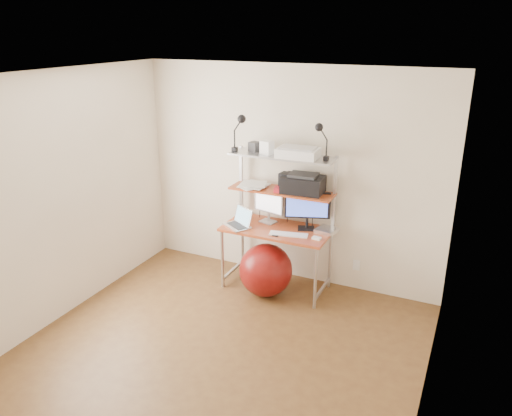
{
  "coord_description": "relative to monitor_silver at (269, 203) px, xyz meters",
  "views": [
    {
      "loc": [
        1.97,
        -3.35,
        2.86
      ],
      "look_at": [
        -0.12,
        1.15,
        1.06
      ],
      "focal_mm": 35.0,
      "sensor_mm": 36.0,
      "label": 1
    }
  ],
  "objects": [
    {
      "name": "room",
      "position": [
        0.16,
        -1.58,
        0.28
      ],
      "size": [
        3.6,
        3.6,
        3.6
      ],
      "color": "brown",
      "rests_on": "ground"
    },
    {
      "name": "computer_desk",
      "position": [
        0.16,
        -0.08,
        -0.02
      ],
      "size": [
        1.2,
        0.6,
        1.57
      ],
      "color": "#AA4621",
      "rests_on": "ground"
    },
    {
      "name": "wall_outlet",
      "position": [
        1.01,
        0.2,
        -0.67
      ],
      "size": [
        0.08,
        0.01,
        0.12
      ],
      "primitive_type": "cube",
      "color": "white",
      "rests_on": "room"
    },
    {
      "name": "monitor_silver",
      "position": [
        0.0,
        0.0,
        0.0
      ],
      "size": [
        0.39,
        0.17,
        0.44
      ],
      "rotation": [
        0.0,
        0.0,
        -0.23
      ],
      "color": "#BDBCC1",
      "rests_on": "desktop"
    },
    {
      "name": "monitor_black",
      "position": [
        0.47,
        -0.01,
        0.02
      ],
      "size": [
        0.49,
        0.21,
        0.5
      ],
      "rotation": [
        0.0,
        0.0,
        0.34
      ],
      "color": "black",
      "rests_on": "desktop"
    },
    {
      "name": "laptop",
      "position": [
        -0.24,
        -0.26,
        -0.19
      ],
      "size": [
        0.39,
        0.37,
        0.27
      ],
      "rotation": [
        0.0,
        0.0,
        -0.55
      ],
      "color": "silver",
      "rests_on": "desktop"
    },
    {
      "name": "keyboard",
      "position": [
        0.35,
        -0.27,
        -0.23
      ],
      "size": [
        0.43,
        0.2,
        0.01
      ],
      "primitive_type": "cube",
      "rotation": [
        0.0,
        0.0,
        0.2
      ],
      "color": "white",
      "rests_on": "desktop"
    },
    {
      "name": "mouse",
      "position": [
        0.66,
        -0.25,
        -0.22
      ],
      "size": [
        0.1,
        0.07,
        0.03
      ],
      "primitive_type": "cube",
      "rotation": [
        0.0,
        0.0,
        -0.12
      ],
      "color": "white",
      "rests_on": "desktop"
    },
    {
      "name": "mac_mini",
      "position": [
        0.7,
        -0.01,
        -0.21
      ],
      "size": [
        0.25,
        0.25,
        0.04
      ],
      "primitive_type": "cube",
      "rotation": [
        0.0,
        0.0,
        -0.21
      ],
      "color": "silver",
      "rests_on": "desktop"
    },
    {
      "name": "phone",
      "position": [
        0.23,
        -0.31,
        -0.23
      ],
      "size": [
        0.06,
        0.12,
        0.01
      ],
      "primitive_type": "cube",
      "rotation": [
        0.0,
        0.0,
        0.01
      ],
      "color": "black",
      "rests_on": "desktop"
    },
    {
      "name": "printer",
      "position": [
        0.4,
        0.01,
        0.28
      ],
      "size": [
        0.46,
        0.33,
        0.21
      ],
      "rotation": [
        0.0,
        0.0,
        0.05
      ],
      "color": "black",
      "rests_on": "mid_shelf"
    },
    {
      "name": "nas_cube",
      "position": [
        0.2,
        0.02,
        0.28
      ],
      "size": [
        0.15,
        0.15,
        0.19
      ],
      "primitive_type": "cube",
      "rotation": [
        0.0,
        0.0,
        -0.1
      ],
      "color": "black",
      "rests_on": "mid_shelf"
    },
    {
      "name": "red_box",
      "position": [
        0.2,
        -0.07,
        0.2
      ],
      "size": [
        0.21,
        0.16,
        0.05
      ],
      "primitive_type": "cube",
      "rotation": [
        0.0,
        0.0,
        0.21
      ],
      "color": "red",
      "rests_on": "mid_shelf"
    },
    {
      "name": "scanner",
      "position": [
        0.35,
        -0.04,
        0.63
      ],
      "size": [
        0.45,
        0.3,
        0.11
      ],
      "rotation": [
        0.0,
        0.0,
        0.03
      ],
      "color": "white",
      "rests_on": "top_shelf"
    },
    {
      "name": "box_white",
      "position": [
        -0.01,
        -0.04,
        0.65
      ],
      "size": [
        0.15,
        0.13,
        0.15
      ],
      "primitive_type": "cube",
      "rotation": [
        0.0,
        0.0,
        -0.25
      ],
      "color": "white",
      "rests_on": "top_shelf"
    },
    {
      "name": "box_grey",
      "position": [
        -0.18,
        0.01,
        0.63
      ],
      "size": [
        0.13,
        0.13,
        0.11
      ],
      "primitive_type": "cube",
      "rotation": [
        0.0,
        0.0,
        -0.29
      ],
      "color": "#2E2E31",
      "rests_on": "top_shelf"
    },
    {
      "name": "clip_lamp_left",
      "position": [
        -0.31,
        -0.1,
        0.89
      ],
      "size": [
        0.17,
        0.09,
        0.42
      ],
      "color": "black",
      "rests_on": "top_shelf"
    },
    {
      "name": "clip_lamp_right",
      "position": [
        0.59,
        -0.05,
        0.86
      ],
      "size": [
        0.15,
        0.09,
        0.39
      ],
      "color": "black",
      "rests_on": "top_shelf"
    },
    {
      "name": "exercise_ball",
      "position": [
        0.12,
        -0.34,
        -0.67
      ],
      "size": [
        0.6,
        0.6,
        0.6
      ],
      "primitive_type": "sphere",
      "color": "maroon",
      "rests_on": "floor"
    },
    {
      "name": "paper_stack",
      "position": [
        -0.2,
        -0.01,
        0.19
      ],
      "size": [
        0.38,
        0.41,
        0.03
      ],
      "color": "white",
      "rests_on": "mid_shelf"
    }
  ]
}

